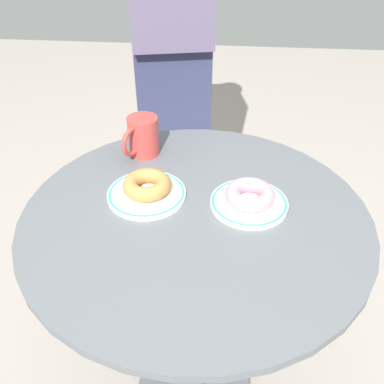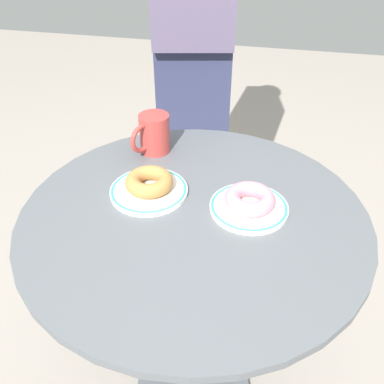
{
  "view_description": "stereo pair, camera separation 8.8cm",
  "coord_description": "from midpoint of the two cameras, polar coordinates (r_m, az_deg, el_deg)",
  "views": [
    {
      "loc": [
        0.06,
        -0.68,
        1.29
      ],
      "look_at": [
        -0.01,
        0.03,
        0.76
      ],
      "focal_mm": 38.98,
      "sensor_mm": 36.0,
      "label": 1
    },
    {
      "loc": [
        0.14,
        -0.66,
        1.29
      ],
      "look_at": [
        -0.01,
        0.03,
        0.76
      ],
      "focal_mm": 38.98,
      "sensor_mm": 36.0,
      "label": 2
    }
  ],
  "objects": [
    {
      "name": "plate_left",
      "position": [
        0.93,
        -8.93,
        -0.34
      ],
      "size": [
        0.17,
        0.17,
        0.01
      ],
      "color": "white",
      "rests_on": "cafe_table"
    },
    {
      "name": "donut_old_fashioned",
      "position": [
        0.92,
        -8.97,
        0.88
      ],
      "size": [
        0.15,
        0.15,
        0.03
      ],
      "primitive_type": "torus",
      "rotation": [
        0.0,
        0.0,
        2.56
      ],
      "color": "#BC7F42",
      "rests_on": "plate_left"
    },
    {
      "name": "donut_pink_frosted",
      "position": [
        0.88,
        5.09,
        -0.46
      ],
      "size": [
        0.15,
        0.15,
        0.03
      ],
      "primitive_type": "torus",
      "rotation": [
        0.0,
        0.0,
        4.13
      ],
      "color": "pink",
      "rests_on": "plate_right"
    },
    {
      "name": "cafe_table",
      "position": [
        1.02,
        -2.09,
        -11.87
      ],
      "size": [
        0.73,
        0.73,
        0.73
      ],
      "color": "#565B60",
      "rests_on": "ground"
    },
    {
      "name": "coffee_mug",
      "position": [
        1.06,
        -9.23,
        7.44
      ],
      "size": [
        0.08,
        0.11,
        0.1
      ],
      "color": "#B73D38",
      "rests_on": "cafe_table"
    },
    {
      "name": "person_figure",
      "position": [
        1.4,
        -5.11,
        17.81
      ],
      "size": [
        0.31,
        0.48,
        1.72
      ],
      "color": "#2D3351",
      "rests_on": "ground"
    },
    {
      "name": "plate_right",
      "position": [
        0.89,
        5.02,
        -1.58
      ],
      "size": [
        0.17,
        0.17,
        0.01
      ],
      "color": "white",
      "rests_on": "cafe_table"
    }
  ]
}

